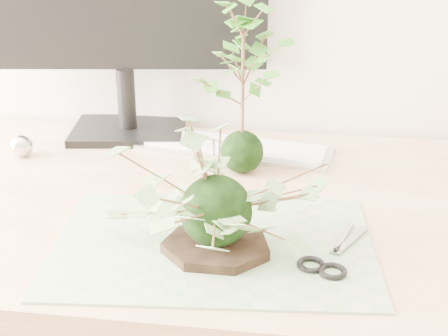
{
  "coord_description": "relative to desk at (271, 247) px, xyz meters",
  "views": [
    {
      "loc": [
        0.12,
        0.27,
        1.23
      ],
      "look_at": [
        0.0,
        1.14,
        0.84
      ],
      "focal_mm": 50.0,
      "sensor_mm": 36.0,
      "label": 1
    }
  ],
  "objects": [
    {
      "name": "desk",
      "position": [
        0.0,
        0.0,
        0.0
      ],
      "size": [
        1.6,
        0.7,
        0.74
      ],
      "color": "#DAB384",
      "rests_on": "ground_plane"
    },
    {
      "name": "cutting_mat",
      "position": [
        -0.08,
        -0.16,
        0.09
      ],
      "size": [
        0.5,
        0.36,
        0.0
      ],
      "primitive_type": "cube",
      "rotation": [
        0.0,
        0.0,
        0.09
      ],
      "color": "#6F9B6B",
      "rests_on": "desk"
    },
    {
      "name": "stone_dish",
      "position": [
        -0.07,
        -0.18,
        0.1
      ],
      "size": [
        0.17,
        0.17,
        0.01
      ],
      "primitive_type": "cylinder",
      "rotation": [
        0.0,
        0.0,
        -0.01
      ],
      "color": "black",
      "rests_on": "cutting_mat"
    },
    {
      "name": "ivy_kokedama",
      "position": [
        -0.07,
        -0.18,
        0.21
      ],
      "size": [
        0.3,
        0.3,
        0.21
      ],
      "rotation": [
        0.0,
        0.0,
        0.01
      ],
      "color": "black",
      "rests_on": "stone_dish"
    },
    {
      "name": "maple_kokedama",
      "position": [
        -0.07,
        0.12,
        0.33
      ],
      "size": [
        0.24,
        0.24,
        0.34
      ],
      "rotation": [
        0.0,
        0.0,
        -0.42
      ],
      "color": "black",
      "rests_on": "desk"
    },
    {
      "name": "keyboard",
      "position": [
        -0.09,
        0.22,
        0.1
      ],
      "size": [
        0.41,
        0.19,
        0.02
      ],
      "rotation": [
        0.0,
        0.0,
        -0.18
      ],
      "color": "#B8B8B8",
      "rests_on": "desk"
    },
    {
      "name": "foil_ball",
      "position": [
        -0.51,
        0.14,
        0.11
      ],
      "size": [
        0.05,
        0.05,
        0.05
      ],
      "primitive_type": "sphere",
      "color": "white",
      "rests_on": "desk"
    },
    {
      "name": "scissors",
      "position": [
        0.1,
        -0.19,
        0.1
      ],
      "size": [
        0.09,
        0.17,
        0.01
      ],
      "rotation": [
        0.0,
        0.0,
        -0.41
      ],
      "color": "gray",
      "rests_on": "cutting_mat"
    }
  ]
}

